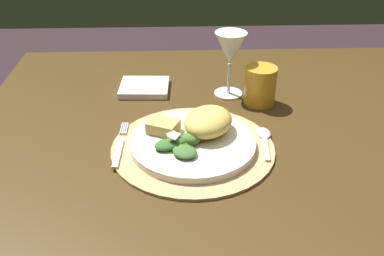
% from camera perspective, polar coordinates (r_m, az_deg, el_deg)
% --- Properties ---
extents(dining_table, '(1.13, 0.95, 0.75)m').
position_cam_1_polar(dining_table, '(1.08, 3.78, -7.29)').
color(dining_table, '#443015').
rests_on(dining_table, ground).
extents(placemat, '(0.33, 0.33, 0.01)m').
position_cam_1_polar(placemat, '(0.91, 0.12, -2.52)').
color(placemat, tan).
rests_on(placemat, dining_table).
extents(dinner_plate, '(0.25, 0.25, 0.02)m').
position_cam_1_polar(dinner_plate, '(0.91, 0.12, -1.97)').
color(dinner_plate, silver).
rests_on(dinner_plate, placemat).
extents(pasta_serving, '(0.14, 0.15, 0.05)m').
position_cam_1_polar(pasta_serving, '(0.92, 2.06, 0.83)').
color(pasta_serving, '#ECC15A').
rests_on(pasta_serving, dinner_plate).
extents(salad_greens, '(0.10, 0.10, 0.03)m').
position_cam_1_polar(salad_greens, '(0.88, -1.60, -2.09)').
color(salad_greens, '#406B2F').
rests_on(salad_greens, dinner_plate).
extents(bread_piece, '(0.07, 0.07, 0.02)m').
position_cam_1_polar(bread_piece, '(0.93, -3.67, 0.18)').
color(bread_piece, tan).
rests_on(bread_piece, dinner_plate).
extents(fork, '(0.02, 0.17, 0.00)m').
position_cam_1_polar(fork, '(0.92, -9.16, -2.31)').
color(fork, silver).
rests_on(fork, placemat).
extents(spoon, '(0.03, 0.13, 0.01)m').
position_cam_1_polar(spoon, '(0.95, 9.20, -1.19)').
color(spoon, silver).
rests_on(spoon, placemat).
extents(napkin, '(0.13, 0.11, 0.02)m').
position_cam_1_polar(napkin, '(1.16, -6.07, 5.15)').
color(napkin, white).
rests_on(napkin, dining_table).
extents(wine_glass, '(0.08, 0.08, 0.16)m').
position_cam_1_polar(wine_glass, '(1.09, 4.89, 9.78)').
color(wine_glass, silver).
rests_on(wine_glass, dining_table).
extents(amber_tumbler, '(0.08, 0.08, 0.09)m').
position_cam_1_polar(amber_tumbler, '(1.08, 8.67, 5.35)').
color(amber_tumbler, gold).
rests_on(amber_tumbler, dining_table).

